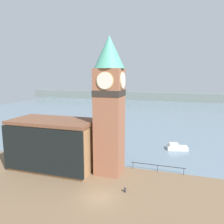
% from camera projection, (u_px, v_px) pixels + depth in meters
% --- Properties ---
extents(ground_plane, '(160.00, 160.00, 0.00)m').
position_uv_depth(ground_plane, '(99.00, 198.00, 27.05)').
color(ground_plane, brown).
extents(water, '(160.00, 120.00, 0.00)m').
position_uv_depth(water, '(157.00, 111.00, 93.04)').
color(water, slate).
rests_on(water, ground_plane).
extents(far_shoreline, '(180.00, 3.00, 5.00)m').
position_uv_depth(far_shoreline, '(164.00, 97.00, 130.27)').
color(far_shoreline, slate).
rests_on(far_shoreline, water).
extents(pier_railing, '(8.51, 0.08, 1.09)m').
position_uv_depth(pier_railing, '(158.00, 166.00, 34.38)').
color(pier_railing, '#232328').
rests_on(pier_railing, ground_plane).
extents(clock_tower, '(4.50, 4.50, 20.71)m').
position_uv_depth(clock_tower, '(109.00, 103.00, 32.61)').
color(clock_tower, '#935B42').
rests_on(clock_tower, ground_plane).
extents(pier_building, '(13.71, 7.07, 8.05)m').
position_uv_depth(pier_building, '(53.00, 144.00, 35.45)').
color(pier_building, '#9E754C').
rests_on(pier_building, ground_plane).
extents(boat_near, '(4.35, 2.62, 1.35)m').
position_uv_depth(boat_near, '(177.00, 147.00, 44.69)').
color(boat_near, silver).
rests_on(boat_near, water).
extents(mooring_bollard_near, '(0.31, 0.31, 0.67)m').
position_uv_depth(mooring_bollard_near, '(125.00, 190.00, 28.39)').
color(mooring_bollard_near, '#2D2D33').
rests_on(mooring_bollard_near, ground_plane).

